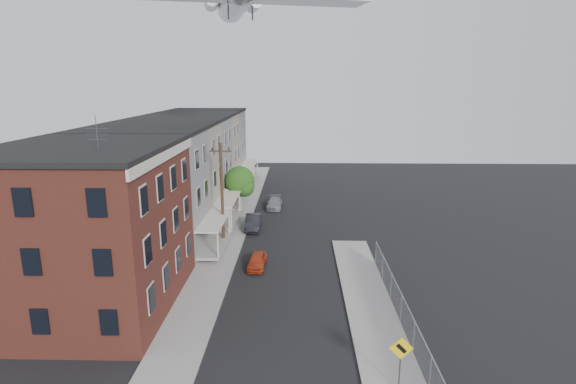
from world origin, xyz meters
The scene contains 18 objects.
ground centered at (0.00, 0.00, 0.00)m, with size 120.00×120.00×0.00m, color black.
sidewalk_left centered at (-5.50, 24.00, 0.06)m, with size 3.00×62.00×0.12m, color gray.
sidewalk_right centered at (5.50, 6.00, 0.06)m, with size 3.00×26.00×0.12m, color gray.
curb_left centered at (-4.05, 24.00, 0.07)m, with size 0.15×62.00×0.14m, color gray.
curb_right centered at (4.05, 6.00, 0.07)m, with size 0.15×26.00×0.14m, color gray.
corner_building centered at (-12.00, 7.00, 5.16)m, with size 10.31×12.30×12.15m.
row_house_a centered at (-11.96, 16.50, 5.13)m, with size 11.98×7.00×10.30m.
row_house_b centered at (-11.96, 23.50, 5.13)m, with size 11.98×7.00×10.30m.
row_house_c centered at (-11.96, 30.50, 5.13)m, with size 11.98×7.00×10.30m.
row_house_d centered at (-11.96, 37.50, 5.13)m, with size 11.98×7.00×10.30m.
row_house_e centered at (-11.96, 44.50, 5.13)m, with size 11.98×7.00×10.30m.
chainlink_fence centered at (7.00, 5.00, 1.00)m, with size 0.06×18.06×1.90m.
warning_sign centered at (5.60, -1.03, 1.88)m, with size 1.10×0.11×2.80m.
utility_pole centered at (-5.60, 18.00, 4.67)m, with size 1.80×0.26×9.00m.
street_tree centered at (-5.27, 27.92, 3.45)m, with size 3.22×3.20×5.20m.
car_near centered at (-2.22, 13.12, 0.56)m, with size 1.31×3.26×1.11m, color #B03516.
car_mid centered at (-3.47, 22.53, 0.68)m, with size 1.45×4.16×1.37m, color black.
car_far centered at (-1.80, 30.08, 0.57)m, with size 1.60×3.95×1.15m, color gray.
Camera 1 is at (0.94, -19.07, 13.83)m, focal length 28.00 mm.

